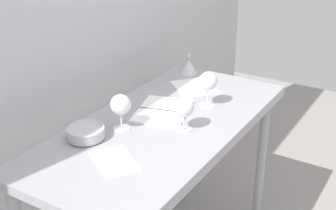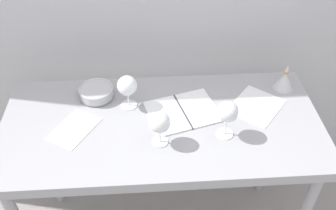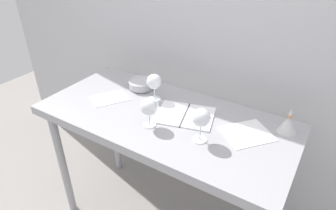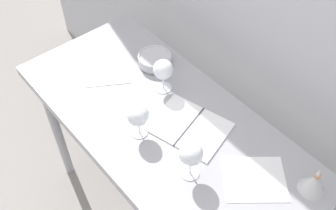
{
  "view_description": "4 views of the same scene",
  "coord_description": "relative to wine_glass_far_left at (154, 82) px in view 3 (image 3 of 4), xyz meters",
  "views": [
    {
      "loc": [
        -1.58,
        -1.01,
        1.84
      ],
      "look_at": [
        -0.02,
        -0.05,
        1.0
      ],
      "focal_mm": 50.31,
      "sensor_mm": 36.0,
      "label": 1
    },
    {
      "loc": [
        -0.05,
        -1.18,
        2.03
      ],
      "look_at": [
        0.03,
        0.04,
        0.96
      ],
      "focal_mm": 39.99,
      "sensor_mm": 36.0,
      "label": 2
    },
    {
      "loc": [
        0.72,
        -1.12,
        1.77
      ],
      "look_at": [
        0.0,
        0.03,
        0.95
      ],
      "focal_mm": 31.18,
      "sensor_mm": 36.0,
      "label": 3
    },
    {
      "loc": [
        0.82,
        -0.68,
        2.2
      ],
      "look_at": [
        -0.03,
        0.05,
        0.93
      ],
      "focal_mm": 42.92,
      "sensor_mm": 36.0,
      "label": 4
    }
  ],
  "objects": [
    {
      "name": "back_wall",
      "position": [
        0.14,
        0.38,
        0.29
      ],
      "size": [
        3.8,
        0.04,
        2.6
      ],
      "primitive_type": "cube",
      "color": "#BABABF",
      "rests_on": "ground_plane"
    },
    {
      "name": "steel_counter",
      "position": [
        0.14,
        -0.12,
        -0.22
      ],
      "size": [
        1.4,
        0.65,
        0.9
      ],
      "color": "#9D9DA3",
      "rests_on": "ground_plane"
    },
    {
      "name": "wine_glass_far_left",
      "position": [
        0.0,
        0.0,
        0.0
      ],
      "size": [
        0.09,
        0.09,
        0.16
      ],
      "color": "white",
      "rests_on": "steel_counter"
    },
    {
      "name": "wine_glass_near_right",
      "position": [
        0.4,
        -0.21,
        0.01
      ],
      "size": [
        0.09,
        0.09,
        0.17
      ],
      "color": "white",
      "rests_on": "steel_counter"
    },
    {
      "name": "wine_glass_near_center",
      "position": [
        0.13,
        -0.24,
        -0.0
      ],
      "size": [
        0.09,
        0.09,
        0.16
      ],
      "color": "white",
      "rests_on": "steel_counter"
    },
    {
      "name": "open_notebook",
      "position": [
        0.24,
        -0.06,
        -0.11
      ],
      "size": [
        0.36,
        0.31,
        0.01
      ],
      "rotation": [
        0.0,
        0.0,
        0.27
      ],
      "color": "white",
      "rests_on": "steel_counter"
    },
    {
      "name": "tasting_sheet_upper",
      "position": [
        0.58,
        -0.04,
        -0.11
      ],
      "size": [
        0.3,
        0.3,
        0.0
      ],
      "primitive_type": "cube",
      "rotation": [
        0.0,
        0.0,
        -0.7
      ],
      "color": "white",
      "rests_on": "steel_counter"
    },
    {
      "name": "tasting_sheet_lower",
      "position": [
        -0.23,
        -0.14,
        -0.11
      ],
      "size": [
        0.23,
        0.25,
        0.0
      ],
      "primitive_type": "cube",
      "rotation": [
        0.0,
        0.0,
        -0.56
      ],
      "color": "white",
      "rests_on": "steel_counter"
    },
    {
      "name": "tasting_bowl",
      "position": [
        -0.15,
        0.07,
        -0.08
      ],
      "size": [
        0.16,
        0.16,
        0.05
      ],
      "color": "#4C4C4C",
      "rests_on": "steel_counter"
    },
    {
      "name": "decanter_funnel",
      "position": [
        0.74,
        0.08,
        -0.07
      ],
      "size": [
        0.1,
        0.1,
        0.13
      ],
      "color": "silver",
      "rests_on": "steel_counter"
    }
  ]
}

